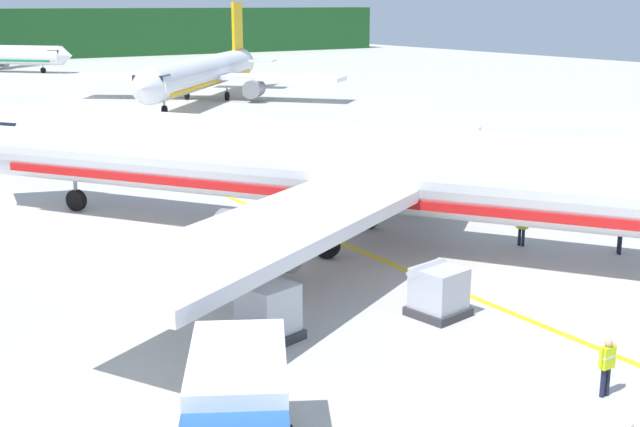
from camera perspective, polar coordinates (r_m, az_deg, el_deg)
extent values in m
cube|color=#B7B5AD|center=(62.45, -21.01, 3.49)|extent=(240.00, 320.00, 0.20)
cylinder|color=silver|center=(37.41, -0.10, 3.43)|extent=(23.10, 32.08, 3.80)
cube|color=#192333|center=(46.57, -19.82, 5.79)|extent=(4.02, 3.79, 0.60)
cube|color=silver|center=(28.66, -3.61, -1.33)|extent=(16.40, 11.67, 0.50)
cylinder|color=slate|center=(32.12, -4.27, -1.85)|extent=(3.60, 3.88, 2.20)
cube|color=silver|center=(45.35, 6.80, 4.38)|extent=(15.38, 13.90, 0.50)
cylinder|color=slate|center=(43.55, 3.46, 2.44)|extent=(3.60, 3.88, 2.20)
cube|color=red|center=(37.62, -0.10, 1.86)|extent=(20.95, 28.98, 0.36)
cylinder|color=black|center=(45.08, -16.30, 0.88)|extent=(0.90, 1.11, 1.10)
cylinder|color=gray|center=(44.91, -16.37, 1.87)|extent=(0.20, 0.20, 0.50)
cylinder|color=black|center=(35.21, 0.48, -2.21)|extent=(0.90, 1.11, 1.10)
cylinder|color=gray|center=(34.99, 0.49, -0.95)|extent=(0.20, 0.20, 0.50)
cylinder|color=black|center=(39.89, 3.35, -0.26)|extent=(0.90, 1.11, 1.10)
cylinder|color=gray|center=(39.69, 3.37, 0.86)|extent=(0.20, 0.20, 0.50)
cylinder|color=white|center=(92.79, -8.03, 9.50)|extent=(24.36, 25.68, 3.38)
cone|color=white|center=(76.77, -11.93, 8.38)|extent=(3.80, 3.75, 3.21)
cone|color=white|center=(109.46, -5.23, 10.47)|extent=(4.04, 4.04, 2.87)
cube|color=#192333|center=(78.51, -11.43, 9.09)|extent=(3.56, 3.52, 0.53)
cube|color=white|center=(92.43, -2.81, 9.24)|extent=(12.54, 13.56, 0.44)
cylinder|color=slate|center=(91.54, -4.53, 8.49)|extent=(3.37, 3.41, 1.96)
cube|color=white|center=(97.27, -12.32, 9.18)|extent=(13.92, 12.00, 0.44)
cylinder|color=slate|center=(94.99, -11.27, 8.47)|extent=(3.37, 3.41, 1.96)
cube|color=#F2B20C|center=(106.60, -5.67, 12.63)|extent=(2.91, 3.07, 5.78)
cube|color=white|center=(106.80, -5.62, 10.37)|extent=(8.70, 8.40, 0.21)
cube|color=#F2B20C|center=(92.87, -8.01, 8.93)|extent=(22.05, 23.22, 0.32)
cylinder|color=black|center=(81.61, -10.57, 6.92)|extent=(0.90, 0.93, 0.98)
cylinder|color=gray|center=(81.53, -10.60, 7.42)|extent=(0.18, 0.18, 0.44)
cylinder|color=black|center=(93.64, -6.37, 7.98)|extent=(0.90, 0.93, 0.98)
cylinder|color=gray|center=(93.56, -6.38, 8.42)|extent=(0.18, 0.18, 0.44)
cylinder|color=black|center=(95.02, -9.07, 7.98)|extent=(0.90, 0.93, 0.98)
cylinder|color=gray|center=(94.95, -9.09, 8.41)|extent=(0.18, 0.18, 0.44)
cone|color=white|center=(134.35, -16.90, 10.27)|extent=(3.27, 3.23, 2.76)
cube|color=#192333|center=(135.17, -17.54, 10.52)|extent=(3.06, 3.03, 0.46)
cube|color=white|center=(148.94, -21.01, 10.08)|extent=(11.99, 10.33, 0.38)
cylinder|color=slate|center=(146.49, -20.99, 9.67)|extent=(2.91, 2.94, 1.68)
cylinder|color=black|center=(136.67, -18.38, 9.27)|extent=(0.77, 0.80, 0.84)
cylinder|color=gray|center=(136.63, -18.40, 9.52)|extent=(0.15, 0.15, 0.38)
cube|color=white|center=(19.72, -5.59, -12.39)|extent=(3.94, 4.68, 2.18)
cube|color=#333338|center=(27.10, -3.54, -8.27)|extent=(2.12, 2.12, 0.30)
cube|color=#B2B7C1|center=(26.76, -3.57, -6.43)|extent=(1.88, 1.88, 1.55)
cube|color=#B2B7C1|center=(26.92, -4.39, -4.90)|extent=(1.68, 0.99, 0.57)
cube|color=#333338|center=(29.28, 8.06, -6.63)|extent=(2.00, 2.00, 0.30)
cube|color=#B2B7C1|center=(28.99, 8.12, -5.06)|extent=(1.77, 1.77, 1.40)
cube|color=#B2B7C1|center=(29.14, 7.34, -3.79)|extent=(1.64, 0.87, 0.56)
cylinder|color=#191E33|center=(38.15, 19.73, -1.98)|extent=(0.14, 0.14, 0.82)
cylinder|color=#191E33|center=(37.98, 19.81, -2.06)|extent=(0.14, 0.14, 0.82)
cube|color=orange|center=(37.88, 19.86, -0.97)|extent=(0.43, 0.49, 0.62)
cube|color=silver|center=(37.87, 19.86, -0.93)|extent=(0.45, 0.50, 0.06)
sphere|color=tan|center=(37.78, 19.91, -0.36)|extent=(0.22, 0.22, 0.22)
cylinder|color=orange|center=(38.12, 19.74, -0.82)|extent=(0.09, 0.09, 0.59)
cylinder|color=orange|center=(37.63, 19.99, -1.04)|extent=(0.09, 0.09, 0.59)
cylinder|color=#191E33|center=(24.50, 18.75, -10.89)|extent=(0.14, 0.14, 0.83)
cylinder|color=#191E33|center=(24.64, 19.02, -10.78)|extent=(0.14, 0.14, 0.83)
cube|color=#CCE519|center=(24.28, 19.03, -9.27)|extent=(0.44, 0.22, 0.62)
cube|color=silver|center=(24.27, 19.03, -9.20)|extent=(0.45, 0.23, 0.06)
sphere|color=tan|center=(24.12, 19.11, -8.34)|extent=(0.23, 0.23, 0.23)
cylinder|color=#CCE519|center=(24.07, 18.63, -9.37)|extent=(0.09, 0.09, 0.59)
cylinder|color=#CCE519|center=(24.47, 19.43, -9.04)|extent=(0.09, 0.09, 0.59)
cylinder|color=#191E33|center=(32.70, -4.29, -3.77)|extent=(0.14, 0.14, 0.85)
cylinder|color=#191E33|center=(32.85, -4.14, -3.68)|extent=(0.14, 0.14, 0.85)
cube|color=#CCE519|center=(32.55, -4.24, -2.48)|extent=(0.49, 0.42, 0.64)
cube|color=silver|center=(32.54, -4.24, -2.42)|extent=(0.50, 0.44, 0.06)
sphere|color=tan|center=(32.43, -4.25, -1.74)|extent=(0.23, 0.23, 0.23)
cylinder|color=#CCE519|center=(32.32, -4.47, -2.55)|extent=(0.09, 0.09, 0.61)
cylinder|color=#CCE519|center=(32.77, -4.01, -2.30)|extent=(0.09, 0.09, 0.61)
cylinder|color=#191E33|center=(38.12, 13.46, -1.56)|extent=(0.14, 0.14, 0.79)
cylinder|color=#191E33|center=(38.04, 13.70, -1.61)|extent=(0.14, 0.14, 0.79)
cube|color=#CCE519|center=(37.90, 13.64, -0.57)|extent=(0.32, 0.48, 0.60)
cube|color=silver|center=(37.90, 13.64, -0.53)|extent=(0.33, 0.49, 0.06)
sphere|color=tan|center=(37.80, 13.68, 0.02)|extent=(0.21, 0.21, 0.21)
cylinder|color=#CCE519|center=(38.02, 13.29, -0.46)|extent=(0.09, 0.09, 0.57)
cylinder|color=#CCE519|center=(37.77, 14.00, -0.60)|extent=(0.09, 0.09, 0.57)
cube|color=yellow|center=(34.59, 5.08, -3.51)|extent=(0.30, 60.00, 0.01)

